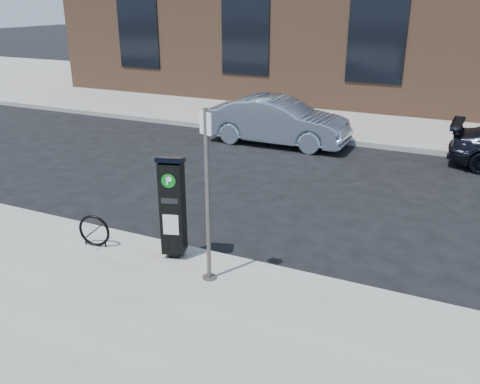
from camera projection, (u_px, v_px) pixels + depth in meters
The scene contains 8 objects.
ground at pixel (219, 262), 8.44m from camera, with size 120.00×120.00×0.00m, color black.
sidewalk_far at pixel (380, 106), 20.25m from camera, with size 60.00×12.00×0.15m, color gray.
curb_near at pixel (219, 258), 8.39m from camera, with size 60.00×0.12×0.16m, color #9E9B93.
curb_far at pixel (342, 142), 15.19m from camera, with size 60.00×0.12×0.16m, color #9E9B93.
parking_kiosk at pixel (173, 206), 8.02m from camera, with size 0.48×0.45×1.71m.
sign_pole at pixel (207, 199), 7.20m from camera, with size 0.22×0.21×2.59m.
bike_rack at pixel (94, 231), 8.57m from camera, with size 0.57×0.15×0.57m.
car_silver at pixel (278, 121), 15.02m from camera, with size 1.46×4.20×1.38m, color #8B9FB1.
Camera 1 is at (3.48, -6.61, 4.11)m, focal length 38.00 mm.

